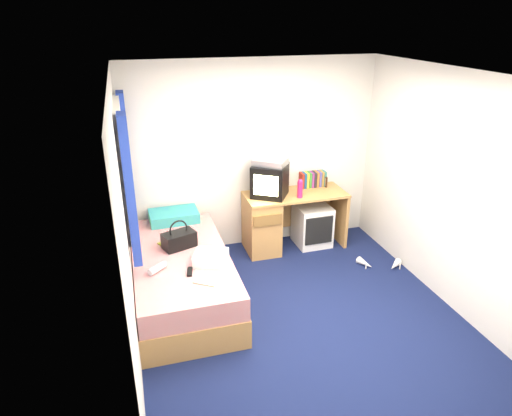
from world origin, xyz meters
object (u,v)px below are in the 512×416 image
object	(u,v)px
storage_cube	(312,225)
handbag	(179,239)
picture_frame	(325,181)
water_bottle	(157,268)
vcr	(270,162)
magazine	(173,245)
aerosol_can	(284,185)
bed	(182,276)
pink_water_bottle	(300,189)
remote_control	(190,272)
colour_swatch_fan	(205,283)
towel	(211,258)
pillow	(174,216)
white_heels	(380,264)
desk	(274,220)
crt_tv	(270,181)

from	to	relation	value
storage_cube	handbag	xyz separation A→B (m)	(-1.82, -0.64, 0.36)
picture_frame	water_bottle	world-z (taller)	picture_frame
vcr	picture_frame	distance (m)	0.90
storage_cube	magazine	xyz separation A→B (m)	(-1.89, -0.58, 0.27)
aerosol_can	picture_frame	bearing A→B (deg)	5.38
bed	storage_cube	distance (m)	2.00
pink_water_bottle	handbag	bearing A→B (deg)	-162.30
aerosol_can	remote_control	distance (m)	1.93
storage_cube	colour_swatch_fan	xyz separation A→B (m)	(-1.69, -1.44, 0.27)
storage_cube	water_bottle	xyz separation A→B (m)	(-2.09, -1.09, 0.30)
vcr	towel	distance (m)	1.57
pillow	pink_water_bottle	world-z (taller)	pink_water_bottle
bed	aerosol_can	distance (m)	1.80
pink_water_bottle	remote_control	bearing A→B (deg)	-145.59
pillow	magazine	bearing A→B (deg)	-98.12
pillow	water_bottle	bearing A→B (deg)	-104.53
aerosol_can	white_heels	distance (m)	1.54
bed	pillow	distance (m)	0.92
vcr	aerosol_can	size ratio (longest dim) A/B	1.97
pink_water_bottle	magazine	xyz separation A→B (m)	(-1.64, -0.44, -0.31)
pink_water_bottle	white_heels	size ratio (longest dim) A/B	0.41
desk	bed	bearing A→B (deg)	-147.81
desk	towel	world-z (taller)	desk
pillow	towel	world-z (taller)	pillow
aerosol_can	remote_control	size ratio (longest dim) A/B	1.25
vcr	pink_water_bottle	xyz separation A→B (m)	(0.34, -0.16, -0.34)
bed	magazine	bearing A→B (deg)	104.11
desk	handbag	world-z (taller)	handbag
pillow	white_heels	bearing A→B (deg)	-20.29
vcr	water_bottle	distance (m)	1.97
bed	towel	bearing A→B (deg)	-43.13
bed	pillow	size ratio (longest dim) A/B	3.45
storage_cube	picture_frame	bearing A→B (deg)	32.70
handbag	white_heels	bearing A→B (deg)	-23.84
vcr	white_heels	distance (m)	1.84
pink_water_bottle	colour_swatch_fan	xyz separation A→B (m)	(-1.44, -1.29, -0.31)
desk	white_heels	distance (m)	1.43
pillow	remote_control	size ratio (longest dim) A/B	3.62
pink_water_bottle	aerosol_can	world-z (taller)	pink_water_bottle
towel	magazine	distance (m)	0.59
desk	handbag	xyz separation A→B (m)	(-1.29, -0.66, 0.23)
vcr	water_bottle	world-z (taller)	vcr
magazine	bed	bearing A→B (deg)	-75.89
aerosol_can	desk	bearing A→B (deg)	-153.89
vcr	towel	bearing A→B (deg)	-93.53
crt_tv	picture_frame	xyz separation A→B (m)	(0.81, 0.13, -0.13)
storage_cube	pink_water_bottle	world-z (taller)	pink_water_bottle
desk	vcr	bearing A→B (deg)	176.52
storage_cube	remote_control	xyz separation A→B (m)	(-1.79, -1.20, 0.28)
picture_frame	magazine	size ratio (longest dim) A/B	0.50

